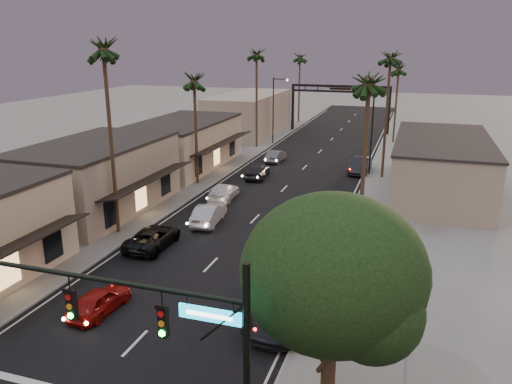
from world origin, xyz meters
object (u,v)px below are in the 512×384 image
Objects in this scene: arch at (340,97)px; palm_rc at (399,66)px; palm_far at (300,55)px; oncoming_pickup at (153,237)px; palm_lc at (194,76)px; palm_lb at (103,43)px; corner_tree at (335,279)px; curbside_black at (312,234)px; curbside_near at (286,307)px; oncoming_red at (100,301)px; streetlight_right at (370,124)px; palm_ra at (369,77)px; palm_ld at (257,51)px; traffic_signal at (185,340)px; oncoming_silver at (209,214)px; streetlight_left at (275,105)px; palm_rb at (391,54)px.

arch is 1.25× the size of palm_rc.
palm_far reaches higher than oncoming_pickup.
palm_rc is (17.20, 28.00, 0.00)m from palm_lc.
corner_tree is at bearing -38.83° from palm_lb.
palm_lb reaches higher than corner_tree.
arch is 2.83× the size of curbside_black.
palm_rc reaches higher than curbside_near.
oncoming_red is at bearing -102.76° from palm_rc.
streetlight_right is 0.74× the size of palm_rc.
curbside_near is (-2.40, -50.05, -9.62)m from palm_rc.
palm_rc is (-0.88, 56.55, 4.49)m from corner_tree.
palm_lc is 20.99m from palm_ra.
palm_lc is 1.99× the size of curbside_near.
oncoming_red is at bearing 160.54° from corner_tree.
palm_lb reaches higher than palm_ld.
traffic_signal is 0.60× the size of palm_ld.
palm_lb is 14.33m from oncoming_silver.
streetlight_left is 0.74× the size of palm_rc.
oncoming_silver is (-11.68, -38.05, -9.70)m from palm_rc.
streetlight_right is 0.68× the size of palm_far.
curbside_near is (14.80, -8.05, -12.53)m from palm_lb.
palm_rb reaches higher than curbside_near.
streetlight_right is at bearing 55.99° from palm_lb.
palm_lc is 18.73m from oncoming_pickup.
palm_ld is at bearing 119.02° from palm_ra.
palm_ra is 2.46× the size of curbside_black.
corner_tree reaches higher than oncoming_silver.
palm_ld is 35.67m from curbside_black.
arch is 1.69× the size of streetlight_left.
traffic_signal is at bearing -92.78° from palm_rc.
palm_lc is 26.55m from oncoming_red.
palm_rb is 23.11m from curbside_black.
palm_rb is (0.00, 20.00, 0.97)m from palm_ra.
curbside_black is at bearing -94.32° from streetlight_right.
corner_tree is 1.72× the size of oncoming_pickup.
palm_ld is 23.02m from palm_far.
curbside_black is at bearing 90.94° from traffic_signal.
palm_far is (-16.90, 54.00, 0.00)m from palm_ra.
streetlight_right is 1.93× the size of oncoming_silver.
palm_ld reaches higher than oncoming_red.
palm_ld is at bearing -85.29° from oncoming_silver.
curbside_black is at bearing 174.70° from palm_ra.
arch is at bearing 100.59° from palm_ra.
palm_lb is at bearing 141.17° from corner_tree.
oncoming_red is 0.76× the size of oncoming_pickup.
curbside_near is at bearing -89.84° from curbside_black.
palm_ra is (-0.88, 16.55, 5.46)m from corner_tree.
traffic_signal is 20.75m from curbside_black.
palm_ra is at bearing -131.32° from oncoming_red.
palm_far is (-8.30, 8.00, 5.91)m from arch.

